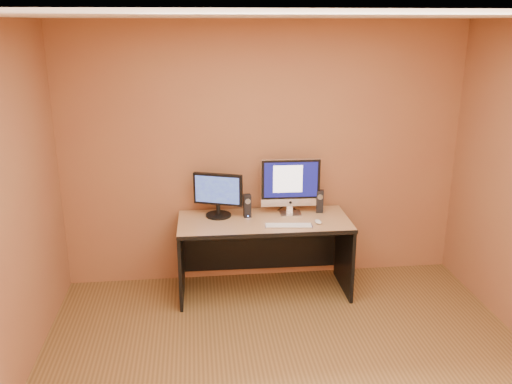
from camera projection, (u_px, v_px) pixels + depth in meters
The scene contains 11 objects.
walls at pixel (304, 227), 3.50m from camera, with size 4.00×4.00×2.60m, color #905C3A, non-canonical shape.
ceiling at pixel (310, 16), 3.11m from camera, with size 4.00×4.00×0.00m, color white.
desk at pixel (264, 256), 5.29m from camera, with size 1.64×0.72×0.76m, color tan, non-canonical shape.
imac at pixel (291, 187), 5.26m from camera, with size 0.58×0.21×0.56m, color silver, non-canonical shape.
second_monitor at pixel (218, 195), 5.21m from camera, with size 0.49×0.25×0.43m, color black, non-canonical shape.
speaker_left at pixel (247, 206), 5.23m from camera, with size 0.07×0.07×0.23m, color black, non-canonical shape.
speaker_right at pixel (320, 201), 5.36m from camera, with size 0.07×0.07×0.23m, color black, non-canonical shape.
keyboard at pixel (289, 226), 5.01m from camera, with size 0.44×0.12×0.02m, color #B2B2B7.
mouse at pixel (318, 222), 5.08m from camera, with size 0.06×0.10×0.04m, color silver.
cable_a at pixel (294, 209), 5.47m from camera, with size 0.01×0.01×0.23m, color black.
cable_b at pixel (281, 208), 5.50m from camera, with size 0.01×0.01×0.18m, color black.
Camera 1 is at (-0.69, -3.21, 2.57)m, focal length 38.00 mm.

